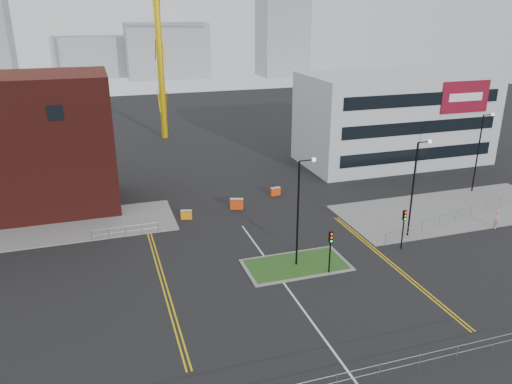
# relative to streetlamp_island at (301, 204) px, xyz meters

# --- Properties ---
(ground) EXTENTS (200.00, 200.00, 0.00)m
(ground) POSITION_rel_streetlamp_island_xyz_m (-2.22, -8.00, -5.41)
(ground) COLOR black
(ground) RESTS_ON ground
(pavement_left) EXTENTS (28.00, 8.00, 0.12)m
(pavement_left) POSITION_rel_streetlamp_island_xyz_m (-22.22, 14.00, -5.35)
(pavement_left) COLOR slate
(pavement_left) RESTS_ON ground
(pavement_right) EXTENTS (24.00, 10.00, 0.12)m
(pavement_right) POSITION_rel_streetlamp_island_xyz_m (19.78, 6.00, -5.35)
(pavement_right) COLOR slate
(pavement_right) RESTS_ON ground
(island_kerb) EXTENTS (8.60, 4.60, 0.08)m
(island_kerb) POSITION_rel_streetlamp_island_xyz_m (-0.22, 0.00, -5.37)
(island_kerb) COLOR slate
(island_kerb) RESTS_ON ground
(grass_island) EXTENTS (8.00, 4.00, 0.12)m
(grass_island) POSITION_rel_streetlamp_island_xyz_m (-0.22, 0.00, -5.35)
(grass_island) COLOR #284F1A
(grass_island) RESTS_ON ground
(office_block) EXTENTS (25.00, 12.20, 12.00)m
(office_block) POSITION_rel_streetlamp_island_xyz_m (23.79, 23.97, 0.59)
(office_block) COLOR silver
(office_block) RESTS_ON ground
(streetlamp_island) EXTENTS (1.46, 0.36, 9.18)m
(streetlamp_island) POSITION_rel_streetlamp_island_xyz_m (0.00, 0.00, 0.00)
(streetlamp_island) COLOR black
(streetlamp_island) RESTS_ON ground
(streetlamp_right_near) EXTENTS (1.46, 0.36, 9.18)m
(streetlamp_right_near) POSITION_rel_streetlamp_island_xyz_m (12.00, 2.00, 0.00)
(streetlamp_right_near) COLOR black
(streetlamp_right_near) RESTS_ON ground
(streetlamp_right_far) EXTENTS (1.46, 0.36, 9.18)m
(streetlamp_right_far) POSITION_rel_streetlamp_island_xyz_m (26.00, 10.00, 0.00)
(streetlamp_right_far) COLOR black
(streetlamp_right_far) RESTS_ON ground
(traffic_light_island) EXTENTS (0.28, 0.33, 3.65)m
(traffic_light_island) POSITION_rel_streetlamp_island_xyz_m (1.78, -2.02, -2.85)
(traffic_light_island) COLOR black
(traffic_light_island) RESTS_ON ground
(traffic_light_right) EXTENTS (0.28, 0.33, 3.65)m
(traffic_light_right) POSITION_rel_streetlamp_island_xyz_m (9.78, -0.02, -2.85)
(traffic_light_right) COLOR black
(traffic_light_right) RESTS_ON ground
(railing_front) EXTENTS (24.05, 0.05, 1.10)m
(railing_front) POSITION_rel_streetlamp_island_xyz_m (-2.22, -14.00, -4.63)
(railing_front) COLOR gray
(railing_front) RESTS_ON ground
(railing_left) EXTENTS (6.05, 0.05, 1.10)m
(railing_left) POSITION_rel_streetlamp_island_xyz_m (-13.22, 10.00, -4.67)
(railing_left) COLOR gray
(railing_left) RESTS_ON ground
(railing_right) EXTENTS (19.05, 5.05, 1.10)m
(railing_right) POSITION_rel_streetlamp_island_xyz_m (18.28, 3.50, -4.63)
(railing_right) COLOR gray
(railing_right) RESTS_ON ground
(centre_line) EXTENTS (0.15, 30.00, 0.01)m
(centre_line) POSITION_rel_streetlamp_island_xyz_m (-2.22, -6.00, -5.41)
(centre_line) COLOR silver
(centre_line) RESTS_ON ground
(yellow_left_a) EXTENTS (0.12, 24.00, 0.01)m
(yellow_left_a) POSITION_rel_streetlamp_island_xyz_m (-11.22, 2.00, -5.41)
(yellow_left_a) COLOR gold
(yellow_left_a) RESTS_ON ground
(yellow_left_b) EXTENTS (0.12, 24.00, 0.01)m
(yellow_left_b) POSITION_rel_streetlamp_island_xyz_m (-10.92, 2.00, -5.41)
(yellow_left_b) COLOR gold
(yellow_left_b) RESTS_ON ground
(yellow_right_a) EXTENTS (0.12, 20.00, 0.01)m
(yellow_right_a) POSITION_rel_streetlamp_island_xyz_m (7.28, -2.00, -5.41)
(yellow_right_a) COLOR gold
(yellow_right_a) RESTS_ON ground
(yellow_right_b) EXTENTS (0.12, 20.00, 0.01)m
(yellow_right_b) POSITION_rel_streetlamp_island_xyz_m (7.58, -2.00, -5.41)
(yellow_right_b) COLOR gold
(yellow_right_b) RESTS_ON ground
(skyline_b) EXTENTS (24.00, 12.00, 16.00)m
(skyline_b) POSITION_rel_streetlamp_island_xyz_m (7.78, 122.00, 2.59)
(skyline_b) COLOR gray
(skyline_b) RESTS_ON ground
(skyline_c) EXTENTS (14.00, 12.00, 28.00)m
(skyline_c) POSITION_rel_streetlamp_island_xyz_m (42.78, 117.00, 8.59)
(skyline_c) COLOR gray
(skyline_c) RESTS_ON ground
(skyline_d) EXTENTS (30.00, 12.00, 12.00)m
(skyline_d) POSITION_rel_streetlamp_island_xyz_m (-10.22, 132.00, 0.59)
(skyline_d) COLOR gray
(skyline_d) RESTS_ON ground
(pedestrian) EXTENTS (0.78, 0.69, 1.78)m
(pedestrian) POSITION_rel_streetlamp_island_xyz_m (20.98, 0.97, -4.52)
(pedestrian) COLOR #D48E89
(pedestrian) RESTS_ON ground
(barrier_left) EXTENTS (1.17, 0.67, 0.93)m
(barrier_left) POSITION_rel_streetlamp_island_xyz_m (-7.07, 12.41, -4.91)
(barrier_left) COLOR orange
(barrier_left) RESTS_ON ground
(barrier_mid) EXTENTS (1.45, 0.91, 1.16)m
(barrier_mid) POSITION_rel_streetlamp_island_xyz_m (-1.51, 13.42, -4.79)
(barrier_mid) COLOR #EC420D
(barrier_mid) RESTS_ON ground
(barrier_right) EXTENTS (1.16, 0.49, 0.95)m
(barrier_right) POSITION_rel_streetlamp_island_xyz_m (3.78, 16.00, -4.90)
(barrier_right) COLOR #F2420D
(barrier_right) RESTS_ON ground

